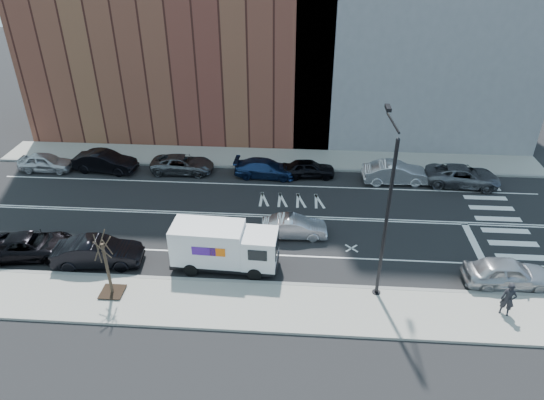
# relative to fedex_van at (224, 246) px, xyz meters

# --- Properties ---
(ground) EXTENTS (120.00, 120.00, 0.00)m
(ground) POSITION_rel_fedex_van_xyz_m (1.41, 5.60, -1.44)
(ground) COLOR black
(ground) RESTS_ON ground
(sidewalk_near) EXTENTS (44.00, 3.60, 0.15)m
(sidewalk_near) POSITION_rel_fedex_van_xyz_m (1.41, -3.20, -1.37)
(sidewalk_near) COLOR gray
(sidewalk_near) RESTS_ON ground
(sidewalk_far) EXTENTS (44.00, 3.60, 0.15)m
(sidewalk_far) POSITION_rel_fedex_van_xyz_m (1.41, 14.40, -1.37)
(sidewalk_far) COLOR gray
(sidewalk_far) RESTS_ON ground
(curb_near) EXTENTS (44.00, 0.25, 0.17)m
(curb_near) POSITION_rel_fedex_van_xyz_m (1.41, -1.40, -1.36)
(curb_near) COLOR gray
(curb_near) RESTS_ON ground
(curb_far) EXTENTS (44.00, 0.25, 0.17)m
(curb_far) POSITION_rel_fedex_van_xyz_m (1.41, 12.60, -1.36)
(curb_far) COLOR gray
(curb_far) RESTS_ON ground
(crosswalk) EXTENTS (3.00, 14.00, 0.01)m
(crosswalk) POSITION_rel_fedex_van_xyz_m (17.41, 5.60, -1.44)
(crosswalk) COLOR white
(crosswalk) RESTS_ON ground
(road_markings) EXTENTS (40.00, 8.60, 0.01)m
(road_markings) POSITION_rel_fedex_van_xyz_m (1.41, 5.60, -1.44)
(road_markings) COLOR white
(road_markings) RESTS_ON ground
(bldg_brick) EXTENTS (26.00, 10.00, 22.00)m
(bldg_brick) POSITION_rel_fedex_van_xyz_m (-6.59, 21.20, 9.56)
(bldg_brick) COLOR brown
(bldg_brick) RESTS_ON ground
(streetlight) EXTENTS (0.44, 4.02, 9.34)m
(streetlight) POSITION_rel_fedex_van_xyz_m (8.41, -1.31, 3.64)
(streetlight) COLOR black
(streetlight) RESTS_ON ground
(street_tree) EXTENTS (1.20, 1.20, 3.75)m
(street_tree) POSITION_rel_fedex_van_xyz_m (-5.59, -2.80, 0.01)
(street_tree) COLOR black
(street_tree) RESTS_ON ground
(fedex_van) EXTENTS (6.10, 2.35, 2.74)m
(fedex_van) POSITION_rel_fedex_van_xyz_m (0.00, 0.00, 0.00)
(fedex_van) COLOR black
(fedex_van) RESTS_ON ground
(far_parked_a) EXTENTS (4.24, 1.75, 1.44)m
(far_parked_a) POSITION_rel_fedex_van_xyz_m (-15.89, 11.13, -0.72)
(far_parked_a) COLOR silver
(far_parked_a) RESTS_ON ground
(far_parked_b) EXTENTS (5.04, 2.23, 1.61)m
(far_parked_b) POSITION_rel_fedex_van_xyz_m (-11.18, 11.35, -0.64)
(far_parked_b) COLOR black
(far_parked_b) RESTS_ON ground
(far_parked_c) EXTENTS (4.87, 2.26, 1.35)m
(far_parked_c) POSITION_rel_fedex_van_xyz_m (-5.11, 11.61, -0.77)
(far_parked_c) COLOR #4E5056
(far_parked_c) RESTS_ON ground
(far_parked_d) EXTENTS (4.83, 2.14, 1.38)m
(far_parked_d) POSITION_rel_fedex_van_xyz_m (1.41, 11.33, -0.75)
(far_parked_d) COLOR navy
(far_parked_d) RESTS_ON ground
(far_parked_e) EXTENTS (4.12, 1.93, 1.36)m
(far_parked_e) POSITION_rel_fedex_van_xyz_m (4.74, 11.52, -0.76)
(far_parked_e) COLOR black
(far_parked_e) RESTS_ON ground
(far_parked_f) EXTENTS (4.96, 1.95, 1.61)m
(far_parked_f) POSITION_rel_fedex_van_xyz_m (11.23, 11.03, -0.64)
(far_parked_f) COLOR silver
(far_parked_f) RESTS_ON ground
(far_parked_g) EXTENTS (5.58, 2.95, 1.50)m
(far_parked_g) POSITION_rel_fedex_van_xyz_m (16.19, 10.96, -0.69)
(far_parked_g) COLOR #575960
(far_parked_g) RESTS_ON ground
(driving_sedan) EXTENTS (4.14, 1.61, 1.35)m
(driving_sedan) POSITION_rel_fedex_van_xyz_m (3.87, 3.38, -0.77)
(driving_sedan) COLOR silver
(driving_sedan) RESTS_ON ground
(near_parked_rear_a) EXTENTS (5.11, 2.20, 1.64)m
(near_parked_rear_a) POSITION_rel_fedex_van_xyz_m (-7.26, -0.24, -0.62)
(near_parked_rear_a) COLOR black
(near_parked_rear_a) RESTS_ON ground
(near_parked_rear_b) EXTENTS (5.42, 3.05, 1.43)m
(near_parked_rear_b) POSITION_rel_fedex_van_xyz_m (-11.58, 0.27, -0.73)
(near_parked_rear_b) COLOR black
(near_parked_rear_b) RESTS_ON ground
(near_parked_front) EXTENTS (4.73, 2.05, 1.59)m
(near_parked_front) POSITION_rel_fedex_van_xyz_m (15.54, -0.46, -0.65)
(near_parked_front) COLOR #B3B3B8
(near_parked_front) RESTS_ON ground
(pedestrian) EXTENTS (0.81, 0.70, 1.88)m
(pedestrian) POSITION_rel_fedex_van_xyz_m (14.65, -2.94, -0.35)
(pedestrian) COLOR black
(pedestrian) RESTS_ON sidewalk_near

